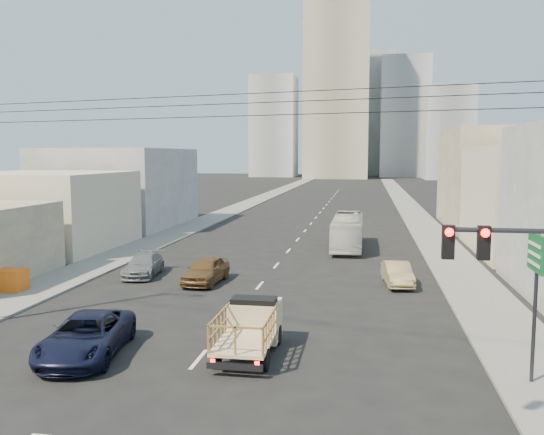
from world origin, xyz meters
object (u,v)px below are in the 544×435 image
(city_bus, at_px, (348,231))
(traffic_signal, at_px, (535,296))
(sedan_brown, at_px, (206,270))
(sedan_tan, at_px, (397,274))
(green_sign, at_px, (536,270))
(flatbed_pickup, at_px, (250,325))
(crate_stack, at_px, (8,280))
(navy_pickup, at_px, (86,336))
(sedan_grey, at_px, (144,265))

(city_bus, height_order, traffic_signal, traffic_signal)
(sedan_brown, xyz_separation_m, sedan_tan, (10.84, 1.25, -0.10))
(city_bus, bearing_deg, sedan_tan, -75.77)
(city_bus, height_order, sedan_brown, city_bus)
(city_bus, distance_m, green_sign, 27.46)
(city_bus, relative_size, green_sign, 1.95)
(sedan_brown, height_order, green_sign, green_sign)
(flatbed_pickup, bearing_deg, city_bus, 83.75)
(city_bus, distance_m, sedan_tan, 13.07)
(traffic_signal, bearing_deg, city_bus, 99.60)
(flatbed_pickup, xyz_separation_m, crate_stack, (-14.69, 7.22, -0.40))
(sedan_tan, bearing_deg, city_bus, 97.91)
(flatbed_pickup, distance_m, traffic_signal, 10.75)
(navy_pickup, bearing_deg, sedan_brown, 77.17)
(navy_pickup, height_order, city_bus, city_bus)
(navy_pickup, xyz_separation_m, green_sign, (15.31, -0.18, 2.99))
(traffic_signal, distance_m, crate_stack, 26.77)
(green_sign, distance_m, crate_stack, 25.85)
(flatbed_pickup, height_order, traffic_signal, traffic_signal)
(navy_pickup, xyz_separation_m, sedan_tan, (11.82, 13.69, -0.10))
(city_bus, xyz_separation_m, green_sign, (6.72, -26.52, 2.39))
(city_bus, distance_m, sedan_grey, 17.33)
(sedan_brown, bearing_deg, city_bus, 65.29)
(sedan_brown, distance_m, green_sign, 19.33)
(flatbed_pickup, bearing_deg, green_sign, -8.62)
(sedan_brown, distance_m, traffic_signal, 22.12)
(sedan_grey, relative_size, green_sign, 0.91)
(city_bus, bearing_deg, green_sign, -75.91)
(sedan_tan, xyz_separation_m, crate_stack, (-20.68, -5.21, 0.04))
(traffic_signal, bearing_deg, sedan_brown, 126.27)
(navy_pickup, xyz_separation_m, city_bus, (8.58, 26.34, 0.60))
(sedan_grey, xyz_separation_m, green_sign, (18.65, -13.96, 3.09))
(sedan_grey, bearing_deg, city_bus, 39.19)
(flatbed_pickup, bearing_deg, traffic_signal, -38.58)
(sedan_grey, relative_size, crate_stack, 2.51)
(navy_pickup, relative_size, sedan_tan, 1.37)
(flatbed_pickup, distance_m, navy_pickup, 5.98)
(flatbed_pickup, distance_m, sedan_tan, 13.81)
(sedan_tan, xyz_separation_m, traffic_signal, (2.09, -18.88, 3.43))
(navy_pickup, relative_size, crate_stack, 3.01)
(sedan_brown, xyz_separation_m, sedan_grey, (-4.32, 1.34, -0.10))
(navy_pickup, height_order, traffic_signal, traffic_signal)
(sedan_brown, relative_size, crate_stack, 2.47)
(green_sign, bearing_deg, city_bus, 104.23)
(flatbed_pickup, relative_size, city_bus, 0.45)
(flatbed_pickup, relative_size, navy_pickup, 0.81)
(sedan_brown, xyz_separation_m, crate_stack, (-9.83, -3.97, -0.07))
(sedan_grey, bearing_deg, traffic_signal, -54.96)
(city_bus, xyz_separation_m, traffic_signal, (5.33, -31.52, 2.72))
(sedan_tan, height_order, green_sign, green_sign)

